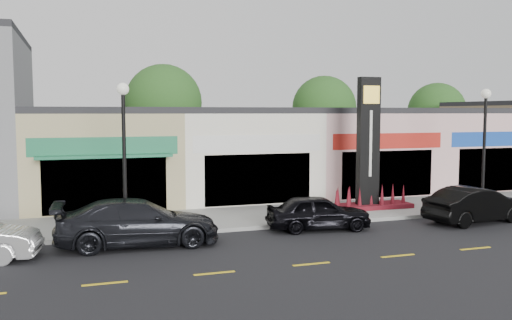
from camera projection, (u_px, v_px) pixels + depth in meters
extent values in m
plane|color=black|center=(353.00, 236.00, 20.06)|extent=(120.00, 120.00, 0.00)
cube|color=gray|center=(306.00, 213.00, 24.17)|extent=(52.00, 4.30, 0.15)
cube|color=gray|center=(328.00, 223.00, 22.04)|extent=(52.00, 0.20, 0.15)
cube|color=tan|center=(101.00, 157.00, 28.11)|extent=(7.00, 10.00, 4.50)
cube|color=#262628|center=(100.00, 111.00, 27.90)|extent=(7.00, 10.00, 0.30)
cube|color=black|center=(106.00, 185.00, 23.50)|extent=(5.25, 0.10, 2.40)
cube|color=#166540|center=(105.00, 146.00, 23.35)|extent=(6.30, 0.12, 0.80)
cube|color=#166540|center=(105.00, 156.00, 22.96)|extent=(5.60, 0.90, 0.12)
cube|color=beige|center=(231.00, 154.00, 30.29)|extent=(7.00, 10.00, 4.50)
cube|color=#262628|center=(230.00, 111.00, 30.07)|extent=(7.00, 10.00, 0.30)
cube|color=black|center=(258.00, 179.00, 25.67)|extent=(5.25, 0.10, 2.40)
cube|color=silver|center=(258.00, 143.00, 25.53)|extent=(6.30, 0.12, 0.80)
cube|color=beige|center=(343.00, 151.00, 32.46)|extent=(7.00, 10.00, 4.50)
cube|color=#262628|center=(344.00, 111.00, 32.25)|extent=(7.00, 10.00, 0.30)
cube|color=black|center=(387.00, 174.00, 27.85)|extent=(5.25, 0.10, 2.40)
cube|color=red|center=(388.00, 141.00, 27.70)|extent=(6.30, 0.12, 0.80)
cube|color=beige|center=(441.00, 149.00, 34.63)|extent=(7.00, 10.00, 4.50)
cube|color=#262628|center=(442.00, 111.00, 34.42)|extent=(7.00, 10.00, 0.30)
cube|color=black|center=(498.00, 169.00, 30.02)|extent=(5.25, 0.10, 2.40)
cube|color=#1846AA|center=(499.00, 139.00, 29.87)|extent=(6.30, 0.12, 0.80)
cylinder|color=#382619|center=(164.00, 156.00, 37.14)|extent=(0.36, 0.36, 3.15)
sphere|color=#214C17|center=(164.00, 102.00, 36.82)|extent=(5.20, 5.20, 5.20)
cylinder|color=#382619|center=(323.00, 153.00, 40.87)|extent=(0.36, 0.36, 2.97)
sphere|color=#214C17|center=(324.00, 108.00, 40.58)|extent=(4.80, 4.80, 4.80)
cylinder|color=#382619|center=(435.00, 151.00, 43.99)|extent=(0.36, 0.36, 2.80)
sphere|color=#214C17|center=(437.00, 111.00, 43.70)|extent=(4.60, 4.60, 4.60)
cylinder|color=black|center=(126.00, 228.00, 19.92)|extent=(0.32, 0.32, 0.30)
cylinder|color=black|center=(124.00, 161.00, 19.70)|extent=(0.14, 0.14, 5.00)
sphere|color=silver|center=(123.00, 89.00, 19.47)|extent=(0.44, 0.44, 0.44)
cylinder|color=black|center=(482.00, 205.00, 24.89)|extent=(0.32, 0.32, 0.30)
cylinder|color=black|center=(484.00, 151.00, 24.67)|extent=(0.14, 0.14, 5.00)
sphere|color=silver|center=(486.00, 94.00, 24.44)|extent=(0.44, 0.44, 0.44)
cube|color=#540E14|center=(367.00, 206.00, 24.95)|extent=(4.20, 1.30, 0.20)
cube|color=black|center=(368.00, 143.00, 24.69)|extent=(1.00, 0.40, 6.00)
cube|color=yellow|center=(372.00, 95.00, 24.29)|extent=(0.80, 0.05, 0.80)
cube|color=silver|center=(371.00, 144.00, 24.49)|extent=(0.12, 0.04, 3.00)
imported|color=black|center=(138.00, 222.00, 18.52)|extent=(2.47, 5.62, 1.60)
imported|color=black|center=(318.00, 212.00, 21.04)|extent=(2.14, 4.21, 1.37)
imported|color=black|center=(476.00, 205.00, 22.38)|extent=(2.14, 4.69, 1.49)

